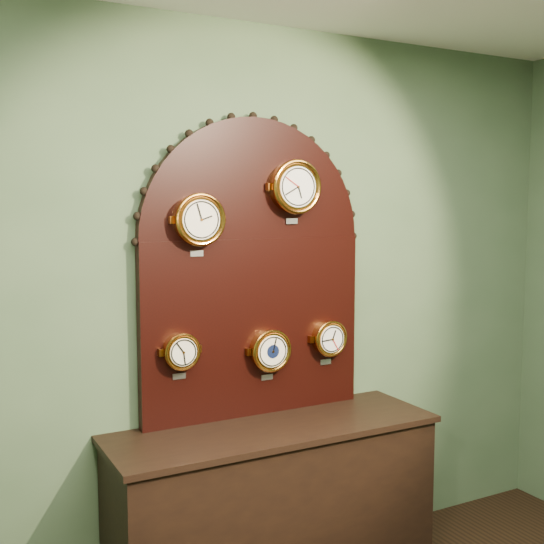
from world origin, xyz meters
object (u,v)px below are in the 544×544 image
tide_clock (329,338)px  hygrometer (181,351)px  shop_counter (274,510)px  arabic_clock (295,187)px  roman_clock (199,220)px  barometer (270,350)px  display_board (253,259)px

tide_clock → hygrometer: bearing=180.0°
hygrometer → shop_counter: bearing=-20.4°
arabic_clock → tide_clock: 0.82m
roman_clock → hygrometer: 0.63m
tide_clock → shop_counter: bearing=-159.5°
arabic_clock → tide_clock: (0.21, 0.00, -0.79)m
arabic_clock → barometer: (-0.14, 0.00, -0.82)m
roman_clock → arabic_clock: size_ratio=0.93×
display_board → barometer: (0.06, -0.07, -0.46)m
tide_clock → arabic_clock: bearing=-179.4°
display_board → hygrometer: bearing=-171.1°
tide_clock → roman_clock: bearing=-179.9°
shop_counter → display_board: (0.00, 0.22, 1.23)m
roman_clock → barometer: roman_clock is taller
roman_clock → tide_clock: roman_clock is taller
shop_counter → display_board: size_ratio=1.05×
arabic_clock → hygrometer: arabic_clock is taller
hygrometer → display_board: bearing=8.9°
hygrometer → barometer: hygrometer is taller
arabic_clock → barometer: bearing=179.5°
shop_counter → display_board: 1.25m
roman_clock → tide_clock: 0.97m
arabic_clock → display_board: bearing=161.5°
roman_clock → arabic_clock: arabic_clock is taller
barometer → tide_clock: (0.35, 0.00, 0.03)m
shop_counter → arabic_clock: arabic_clock is taller
barometer → roman_clock: bearing=-179.9°
roman_clock → tide_clock: bearing=0.1°
shop_counter → barometer: barometer is taller
display_board → arabic_clock: 0.42m
hygrometer → arabic_clock: bearing=-0.2°
shop_counter → roman_clock: 1.47m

